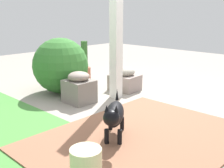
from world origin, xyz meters
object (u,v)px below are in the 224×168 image
Objects in this scene: porch_pillar at (116,25)px; terracotta_pot_tall at (85,66)px; stone_planter_mid at (79,88)px; dog at (114,115)px; round_shrub at (61,66)px; stone_planter_nearest at (125,80)px.

terracotta_pot_tall is (1.30, -0.45, -0.89)m from porch_pillar.
stone_planter_mid is 0.75× the size of dog.
porch_pillar is 2.48× the size of round_shrub.
porch_pillar is 2.96× the size of terracotta_pot_tall.
stone_planter_nearest is (0.18, -0.42, -0.98)m from porch_pillar.
round_shrub is (0.65, -0.14, 0.24)m from stone_planter_mid.
stone_planter_mid is at bearing 167.57° from round_shrub.
porch_pillar is 1.64m from terracotta_pot_tall.
porch_pillar reaches higher than stone_planter_nearest.
stone_planter_nearest is at bearing -67.33° from porch_pillar.
stone_planter_mid is at bearing -24.09° from dog.
round_shrub is (0.88, 0.44, -0.70)m from porch_pillar.
stone_planter_mid is 1.41m from dog.
terracotta_pot_tall is at bearing -19.20° from porch_pillar.
stone_planter_nearest is at bearing -129.14° from round_shrub.
stone_planter_nearest is 0.64× the size of terracotta_pot_tall.
stone_planter_nearest is at bearing 178.37° from terracotta_pot_tall.
dog is (-2.35, 1.61, 0.01)m from terracotta_pot_tall.
round_shrub is 1.45× the size of dog.
stone_planter_nearest is 1.01m from stone_planter_mid.
stone_planter_nearest is 1.15m from round_shrub.
round_shrub is at bearing -12.43° from stone_planter_mid.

